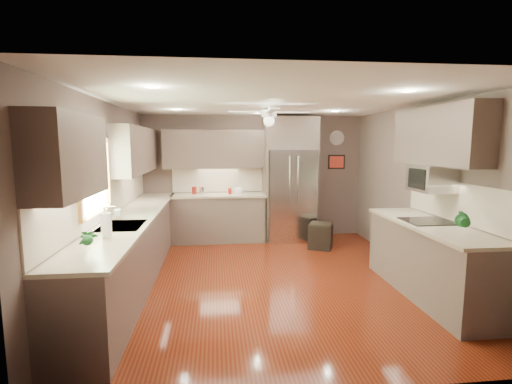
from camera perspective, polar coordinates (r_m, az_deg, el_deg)
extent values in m
plane|color=#50120A|center=(5.50, 2.36, -13.13)|extent=(5.00, 5.00, 0.00)
plane|color=white|center=(5.18, 2.51, 13.75)|extent=(5.00, 5.00, 0.00)
plane|color=brown|center=(7.66, -0.38, 2.35)|extent=(4.50, 0.00, 4.50)
plane|color=brown|center=(2.78, 10.23, -6.85)|extent=(4.50, 0.00, 4.50)
plane|color=brown|center=(5.34, -22.19, -0.44)|extent=(0.00, 5.00, 5.00)
plane|color=brown|center=(5.96, 24.36, 0.22)|extent=(0.00, 5.00, 5.00)
cylinder|color=maroon|center=(7.37, -9.49, 0.25)|extent=(0.12, 0.12, 0.15)
cylinder|color=silver|center=(7.39, -8.32, 0.22)|extent=(0.10, 0.10, 0.15)
cylinder|color=maroon|center=(7.35, -4.05, 0.16)|extent=(0.09, 0.09, 0.11)
imported|color=white|center=(5.26, -20.44, -2.91)|extent=(0.09, 0.09, 0.18)
imported|color=#1A5B24|center=(3.68, -24.68, -6.47)|extent=(0.18, 0.14, 0.30)
imported|color=#1A5B24|center=(4.61, 29.38, -3.77)|extent=(0.23, 0.21, 0.34)
imported|color=#BEB18E|center=(7.40, -2.66, -0.06)|extent=(0.21, 0.21, 0.05)
cube|color=brown|center=(5.57, -18.35, -8.37)|extent=(0.60, 4.70, 0.90)
cube|color=#BAAE95|center=(5.46, -18.40, -3.62)|extent=(0.65, 4.70, 0.04)
cube|color=beige|center=(5.49, -21.64, -0.74)|extent=(0.02, 4.70, 0.50)
cube|color=brown|center=(7.44, -5.71, -4.08)|extent=(1.85, 0.60, 0.90)
cube|color=#BAAE95|center=(7.34, -5.76, -0.50)|extent=(1.85, 0.65, 0.04)
cube|color=beige|center=(7.61, -5.81, 1.90)|extent=(1.85, 0.02, 0.50)
cube|color=brown|center=(3.73, -26.90, 5.00)|extent=(0.33, 1.20, 0.75)
cube|color=brown|center=(6.52, -17.91, 6.16)|extent=(0.33, 2.40, 0.75)
cube|color=brown|center=(7.42, -5.86, 6.60)|extent=(2.15, 0.33, 0.75)
cube|color=brown|center=(5.36, 26.28, 7.74)|extent=(0.33, 1.70, 0.75)
cube|color=#BFF2B2|center=(4.83, -23.81, 2.28)|extent=(0.01, 1.00, 0.80)
cube|color=#965F29|center=(4.81, -23.79, 7.40)|extent=(0.05, 1.12, 0.06)
cube|color=#965F29|center=(4.87, -23.26, -2.75)|extent=(0.05, 1.12, 0.06)
cube|color=#965F29|center=(4.32, -25.60, 1.65)|extent=(0.05, 0.06, 0.80)
cube|color=#965F29|center=(5.33, -21.85, 2.81)|extent=(0.05, 0.06, 0.80)
cube|color=silver|center=(4.83, -19.96, -5.02)|extent=(0.50, 0.70, 0.03)
cube|color=#262626|center=(4.84, -19.94, -5.43)|extent=(0.44, 0.62, 0.05)
cylinder|color=silver|center=(4.86, -22.32, -3.56)|extent=(0.02, 0.02, 0.24)
cylinder|color=silver|center=(4.83, -21.70, -2.16)|extent=(0.16, 0.02, 0.02)
cube|color=silver|center=(7.45, 5.28, -0.46)|extent=(0.92, 0.72, 1.82)
cube|color=black|center=(7.16, 5.79, -2.86)|extent=(0.88, 0.02, 0.02)
cube|color=black|center=(7.07, 5.86, 1.88)|extent=(0.01, 0.02, 1.00)
cylinder|color=silver|center=(7.02, 5.29, 1.85)|extent=(0.02, 0.02, 0.90)
cylinder|color=silver|center=(7.05, 6.56, 1.86)|extent=(0.02, 0.02, 0.90)
cube|color=brown|center=(7.44, 5.30, 8.99)|extent=(1.04, 0.60, 0.63)
cube|color=brown|center=(7.42, 1.40, -0.46)|extent=(0.06, 0.60, 1.82)
cube|color=brown|center=(7.62, 8.87, -0.34)|extent=(0.06, 0.60, 1.82)
cube|color=brown|center=(5.28, 25.26, -9.58)|extent=(0.65, 2.20, 0.90)
cube|color=#BAAE95|center=(5.16, 25.41, -4.59)|extent=(0.70, 2.20, 0.04)
cube|color=beige|center=(5.29, 28.62, -1.41)|extent=(0.02, 2.20, 0.50)
cube|color=black|center=(5.24, 24.85, -4.11)|extent=(0.56, 0.52, 0.01)
cube|color=silver|center=(5.35, 25.44, 1.89)|extent=(0.42, 0.55, 0.34)
cube|color=black|center=(5.25, 23.49, 1.89)|extent=(0.02, 0.40, 0.26)
cylinder|color=white|center=(5.47, 2.02, 13.00)|extent=(0.03, 0.03, 0.08)
cylinder|color=white|center=(5.46, 2.02, 11.95)|extent=(0.22, 0.22, 0.10)
sphere|color=white|center=(5.45, 2.01, 10.90)|extent=(0.16, 0.16, 0.16)
cube|color=white|center=(5.52, 5.70, 12.08)|extent=(0.48, 0.11, 0.01)
cube|color=white|center=(5.81, 1.51, 11.88)|extent=(0.11, 0.48, 0.01)
cube|color=white|center=(5.42, -1.73, 12.19)|extent=(0.48, 0.11, 0.01)
cube|color=white|center=(5.11, 2.59, 12.47)|extent=(0.11, 0.48, 0.01)
cylinder|color=white|center=(6.44, -12.03, 12.30)|extent=(0.14, 0.14, 0.01)
cylinder|color=white|center=(6.74, 12.02, 12.08)|extent=(0.14, 0.14, 0.01)
cylinder|color=white|center=(3.98, -15.76, 15.31)|extent=(0.14, 0.14, 0.01)
cylinder|color=white|center=(4.44, 22.43, 14.17)|extent=(0.14, 0.14, 0.01)
cylinder|color=white|center=(6.95, 0.22, 12.10)|extent=(0.14, 0.14, 0.01)
cylinder|color=white|center=(7.98, 12.36, 8.14)|extent=(0.30, 0.03, 0.30)
cylinder|color=silver|center=(7.97, 12.39, 8.14)|extent=(0.29, 0.00, 0.29)
cube|color=black|center=(7.99, 12.27, 4.55)|extent=(0.36, 0.03, 0.30)
cube|color=red|center=(7.97, 12.30, 4.54)|extent=(0.30, 0.01, 0.24)
cube|color=black|center=(7.02, 9.91, -6.73)|extent=(0.54, 0.54, 0.46)
cube|color=black|center=(6.97, 9.96, -4.86)|extent=(0.51, 0.51, 0.03)
cylinder|color=white|center=(4.24, -22.02, -4.69)|extent=(0.11, 0.11, 0.25)
cylinder|color=silver|center=(4.24, -22.02, -4.56)|extent=(0.02, 0.02, 0.27)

